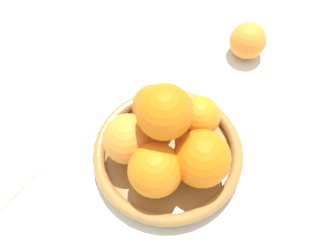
{
  "coord_description": "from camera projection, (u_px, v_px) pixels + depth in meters",
  "views": [
    {
      "loc": [
        -0.14,
        0.18,
        0.49
      ],
      "look_at": [
        0.0,
        0.0,
        0.1
      ],
      "focal_mm": 35.0,
      "sensor_mm": 36.0,
      "label": 1
    }
  ],
  "objects": [
    {
      "name": "drinking_glass",
      "position": [
        79.0,
        248.0,
        0.42
      ],
      "size": [
        0.06,
        0.06,
        0.1
      ],
      "primitive_type": "cylinder",
      "color": "silver",
      "rests_on": "ground_plane"
    },
    {
      "name": "stray_orange",
      "position": [
        248.0,
        41.0,
        0.62
      ],
      "size": [
        0.07,
        0.07,
        0.07
      ],
      "primitive_type": "sphere",
      "color": "orange",
      "rests_on": "ground_plane"
    },
    {
      "name": "ground_plane",
      "position": [
        168.0,
        157.0,
        0.54
      ],
      "size": [
        4.0,
        4.0,
        0.0
      ],
      "primitive_type": "plane",
      "color": "silver"
    },
    {
      "name": "orange_pile",
      "position": [
        167.0,
        137.0,
        0.47
      ],
      "size": [
        0.19,
        0.18,
        0.14
      ],
      "color": "orange",
      "rests_on": "fruit_bowl"
    },
    {
      "name": "fruit_bowl",
      "position": [
        168.0,
        153.0,
        0.52
      ],
      "size": [
        0.24,
        0.24,
        0.03
      ],
      "color": "#A57238",
      "rests_on": "ground_plane"
    }
  ]
}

